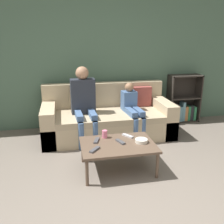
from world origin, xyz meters
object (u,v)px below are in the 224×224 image
Objects in this scene: coffee_table at (118,146)px; person_adult at (84,99)px; bookshelf at (182,104)px; cup_near at (105,134)px; tv_remote_0 at (128,136)px; tv_remote_1 at (95,150)px; tv_remote_3 at (120,142)px; couch at (108,119)px; tv_remote_2 at (96,140)px; person_child at (132,107)px; snack_bowl at (141,141)px.

person_adult reaches higher than coffee_table.
bookshelf is 9.05× the size of cup_near.
coffee_table is 5.68× the size of tv_remote_0.
tv_remote_1 and tv_remote_3 have the same top height.
person_adult is (-0.42, -0.09, 0.41)m from couch.
cup_near is 0.63× the size of tv_remote_0.
tv_remote_2 is (-0.13, -0.10, -0.04)m from cup_near.
bookshelf reaches higher than tv_remote_3.
person_child is (-1.21, -0.57, 0.16)m from bookshelf.
tv_remote_0 is 0.60m from tv_remote_1.
bookshelf is at bearing 57.21° from tv_remote_2.
tv_remote_1 is 0.91× the size of tv_remote_2.
person_child is at bearing -22.02° from couch.
person_child is at bearing -154.64° from bookshelf.
tv_remote_2 is at bearing -88.64° from person_adult.
tv_remote_0 is at bearing -84.88° from couch.
coffee_table is (-0.09, -1.22, 0.05)m from couch.
cup_near is at bearing 110.76° from tv_remote_3.
cup_near is at bearing 57.04° from tv_remote_2.
person_adult is at bearing 170.21° from person_child.
couch is 1.82× the size of person_adult.
couch is at bearing 85.69° from coffee_table.
bookshelf is 5.80× the size of snack_bowl.
bookshelf is 2.36m from coffee_table.
person_adult is 1.11m from tv_remote_0.
person_adult is 0.83m from person_child.
tv_remote_1 reaches higher than coffee_table.
person_adult reaches higher than tv_remote_3.
couch is at bearing 91.83° from tv_remote_2.
tv_remote_1 is (-0.80, -1.20, -0.14)m from person_child.
cup_near is (-0.13, 0.23, 0.09)m from coffee_table.
coffee_table is at bearing -94.31° from couch.
tv_remote_1 is 0.91× the size of tv_remote_3.
person_child is at bearing 53.63° from cup_near.
tv_remote_3 is (0.30, -0.10, 0.00)m from tv_remote_2.
person_child reaches higher than cup_near.
coffee_table is 1.04× the size of person_child.
snack_bowl is (-0.18, -1.08, -0.13)m from person_child.
person_child is 5.58× the size of snack_bowl.
tv_remote_0 is 0.25m from snack_bowl.
tv_remote_1 is at bearing -175.76° from tv_remote_3.
couch is 0.48m from person_child.
person_adult reaches higher than person_child.
tv_remote_3 is (0.36, 0.17, 0.00)m from tv_remote_1.
tv_remote_0 is at bearing -136.52° from bookshelf.
snack_bowl reaches higher than tv_remote_1.
coffee_table is (-1.70, -1.64, -0.02)m from bookshelf.
tv_remote_1 is (-0.32, -0.13, 0.04)m from coffee_table.
cup_near is at bearing -80.49° from person_adult.
couch is 21.02× the size of cup_near.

